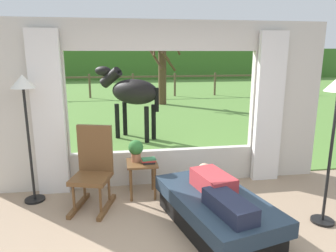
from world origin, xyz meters
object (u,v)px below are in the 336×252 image
at_px(recliner_sofa, 216,211).
at_px(reclining_person, 218,189).
at_px(side_table, 142,168).
at_px(potted_plant, 136,149).
at_px(floor_lamp_left, 25,101).
at_px(rocking_chair, 93,168).
at_px(book_stack, 149,161).
at_px(pasture_tree, 162,68).
at_px(horse, 132,92).

height_order(recliner_sofa, reclining_person, reclining_person).
relative_size(reclining_person, side_table, 2.74).
relative_size(potted_plant, floor_lamp_left, 0.18).
height_order(rocking_chair, side_table, rocking_chair).
height_order(recliner_sofa, book_stack, book_stack).
distance_m(recliner_sofa, side_table, 1.31).
xyz_separation_m(recliner_sofa, pasture_tree, (0.65, 9.20, 1.24)).
height_order(potted_plant, book_stack, potted_plant).
distance_m(recliner_sofa, horse, 4.36).
height_order(recliner_sofa, rocking_chair, rocking_chair).
relative_size(recliner_sofa, reclining_person, 1.31).
xyz_separation_m(recliner_sofa, book_stack, (-0.71, 0.96, 0.34)).
distance_m(potted_plant, book_stack, 0.26).
bearing_deg(recliner_sofa, horse, 86.71).
distance_m(side_table, floor_lamp_left, 1.85).
distance_m(book_stack, pasture_tree, 8.40).
bearing_deg(pasture_tree, recliner_sofa, -94.02).
relative_size(recliner_sofa, floor_lamp_left, 1.04).
bearing_deg(reclining_person, potted_plant, 114.09).
xyz_separation_m(recliner_sofa, side_table, (-0.80, 1.02, 0.21)).
distance_m(floor_lamp_left, horse, 3.47).
xyz_separation_m(rocking_chair, potted_plant, (0.60, 0.26, 0.16)).
bearing_deg(reclining_person, horse, 86.58).
relative_size(potted_plant, book_stack, 1.51).
distance_m(reclining_person, pasture_tree, 9.31).
bearing_deg(floor_lamp_left, side_table, -2.58).
bearing_deg(recliner_sofa, potted_plant, 115.33).
relative_size(reclining_person, floor_lamp_left, 0.79).
bearing_deg(potted_plant, pasture_tree, 79.33).
xyz_separation_m(floor_lamp_left, pasture_tree, (2.99, 8.11, 0.01)).
relative_size(horse, pasture_tree, 0.55).
bearing_deg(horse, reclining_person, -132.74).
xyz_separation_m(reclining_person, floor_lamp_left, (-2.35, 1.13, 0.93)).
distance_m(horse, pasture_tree, 5.23).
relative_size(book_stack, floor_lamp_left, 0.12).
height_order(side_table, horse, horse).
distance_m(recliner_sofa, pasture_tree, 9.30).
bearing_deg(book_stack, horse, 91.55).
relative_size(side_table, floor_lamp_left, 0.29).
bearing_deg(horse, floor_lamp_left, -170.06).
relative_size(potted_plant, horse, 0.18).
distance_m(book_stack, floor_lamp_left, 1.87).
bearing_deg(rocking_chair, side_table, 32.44).
bearing_deg(side_table, pasture_tree, 79.95).
relative_size(potted_plant, pasture_tree, 0.10).
bearing_deg(rocking_chair, recliner_sofa, -12.88).
height_order(recliner_sofa, side_table, side_table).
height_order(recliner_sofa, pasture_tree, pasture_tree).
xyz_separation_m(side_table, floor_lamp_left, (-1.54, 0.07, 1.02)).
height_order(book_stack, floor_lamp_left, floor_lamp_left).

